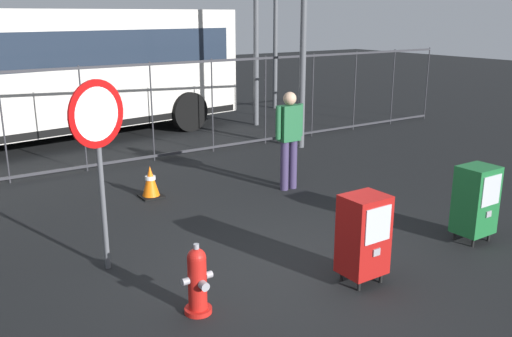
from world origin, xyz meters
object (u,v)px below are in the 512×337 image
at_px(fire_hydrant, 197,281).
at_px(newspaper_box_primary, 476,200).
at_px(pedestrian, 289,135).
at_px(stop_sign, 98,136).
at_px(bus_near, 18,70).
at_px(traffic_cone, 151,182).
at_px(newspaper_box_secondary, 364,235).

xyz_separation_m(fire_hydrant, newspaper_box_primary, (3.89, -0.41, 0.22)).
xyz_separation_m(newspaper_box_primary, pedestrian, (-0.66, 3.15, 0.38)).
distance_m(newspaper_box_primary, stop_sign, 4.80).
bearing_deg(bus_near, newspaper_box_primary, -76.26).
bearing_deg(traffic_cone, pedestrian, -23.03).
xyz_separation_m(stop_sign, bus_near, (0.65, 7.29, 0.11)).
xyz_separation_m(newspaper_box_secondary, stop_sign, (-2.24, 1.92, 1.03)).
distance_m(fire_hydrant, stop_sign, 1.98).
bearing_deg(bus_near, fire_hydrant, -99.49).
bearing_deg(newspaper_box_secondary, newspaper_box_primary, 0.85).
bearing_deg(newspaper_box_primary, newspaper_box_secondary, -179.15).
relative_size(newspaper_box_primary, bus_near, 0.09).
bearing_deg(newspaper_box_secondary, bus_near, 99.78).
bearing_deg(newspaper_box_secondary, fire_hydrant, 166.59).
relative_size(newspaper_box_secondary, traffic_cone, 1.92).
distance_m(newspaper_box_secondary, stop_sign, 3.12).
height_order(fire_hydrant, stop_sign, stop_sign).
relative_size(fire_hydrant, newspaper_box_secondary, 0.73).
bearing_deg(fire_hydrant, bus_near, 88.40).
bearing_deg(pedestrian, traffic_cone, 156.97).
bearing_deg(newspaper_box_primary, stop_sign, 156.26).
distance_m(newspaper_box_primary, traffic_cone, 4.94).
bearing_deg(fire_hydrant, traffic_cone, 73.42).
xyz_separation_m(newspaper_box_primary, traffic_cone, (-2.80, 4.06, -0.31)).
bearing_deg(traffic_cone, newspaper_box_secondary, -79.65).
height_order(fire_hydrant, bus_near, bus_near).
height_order(stop_sign, pedestrian, stop_sign).
bearing_deg(pedestrian, bus_near, 116.27).
height_order(newspaper_box_secondary, pedestrian, pedestrian).
height_order(newspaper_box_primary, newspaper_box_secondary, same).
distance_m(pedestrian, traffic_cone, 2.42).
bearing_deg(stop_sign, fire_hydrant, -74.65).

